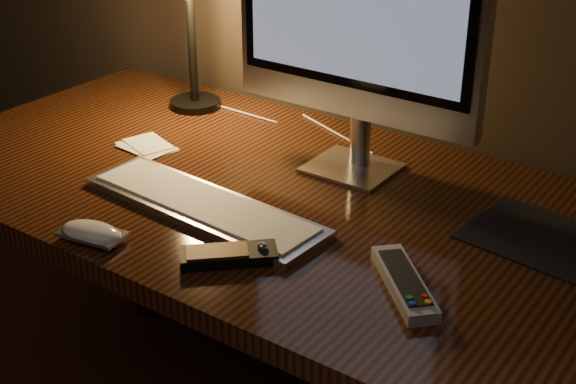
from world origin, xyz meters
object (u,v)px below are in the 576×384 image
Objects in this scene: mouse at (92,235)px; media_remote at (229,255)px; monitor at (357,12)px; keyboard at (203,205)px; desk at (313,240)px; tv_remote at (404,282)px.

media_remote is at bearing 9.65° from mouse.
keyboard is at bearing -113.80° from monitor.
desk is 0.35m from media_remote.
media_remote is at bearing -87.45° from monitor.
monitor is at bearing 56.62° from mouse.
mouse is (-0.18, -0.40, 0.14)m from desk.
monitor is at bearing 69.90° from keyboard.
monitor is 0.60m from mouse.
desk is at bearing 55.86° from mouse.
media_remote is at bearing -81.33° from desk.
tv_remote is (0.26, 0.09, 0.00)m from media_remote.
monitor is at bearing 49.19° from media_remote.
media_remote reaches higher than keyboard.
mouse is (-0.21, -0.48, -0.30)m from monitor.
tv_remote is at bearing -47.82° from monitor.
tv_remote reaches higher than desk.
desk is at bearing 68.31° from keyboard.
monitor is at bearing 176.88° from tv_remote.
desk is 3.29× the size of keyboard.
tv_remote is at bearing -24.67° from media_remote.
media_remote is 0.87× the size of tv_remote.
monitor reaches higher than mouse.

